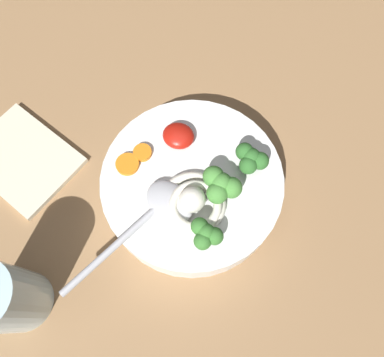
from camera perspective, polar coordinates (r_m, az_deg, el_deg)
name	(u,v)px	position (r cm, az deg, el deg)	size (l,w,h in cm)	color
table_slab	(173,219)	(48.72, -3.00, -6.25)	(100.76, 100.76, 3.17)	#936D47
soup_bowl	(192,185)	(45.68, 0.00, -1.08)	(21.79, 21.79, 4.91)	white
noodle_pile	(193,203)	(41.35, 0.17, -3.79)	(8.46, 8.29, 3.40)	silver
soup_spoon	(159,206)	(41.68, -5.14, -4.25)	(9.88, 17.15, 1.60)	#B7B7BC
chili_sauce_dollop	(178,136)	(44.88, -2.11, 6.61)	(3.89, 3.50, 1.75)	#B2190F
broccoli_floret_right	(221,185)	(40.79, 4.47, -1.02)	(4.73, 4.07, 3.74)	#7A9E60
broccoli_floret_front	(206,234)	(39.61, 2.13, -8.55)	(3.80, 3.27, 3.01)	#7A9E60
broccoli_floret_rear	(251,159)	(42.76, 9.09, 3.03)	(4.11, 3.54, 3.25)	#7A9E60
carrot_slice_far	(127,164)	(44.52, -9.94, 2.18)	(2.80, 2.80, 0.57)	orange
carrot_slice_center	(143,153)	(44.86, -7.65, 3.99)	(2.23, 2.23, 0.62)	orange
drinking_glass	(3,298)	(44.58, -27.18, -16.15)	(6.84, 6.84, 10.79)	silver
folded_napkin	(23,159)	(54.35, -24.68, 2.76)	(13.92, 10.60, 0.80)	beige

